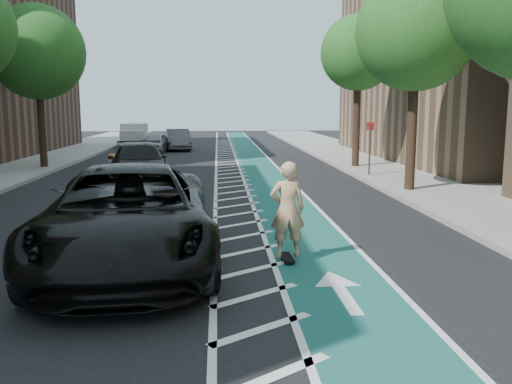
{
  "coord_description": "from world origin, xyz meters",
  "views": [
    {
      "loc": [
        0.9,
        -11.51,
        3.16
      ],
      "look_at": [
        1.81,
        1.45,
        1.1
      ],
      "focal_mm": 38.0,
      "sensor_mm": 36.0,
      "label": 1
    }
  ],
  "objects": [
    {
      "name": "curb_right",
      "position": [
        7.05,
        10.0,
        0.08
      ],
      "size": [
        0.12,
        90.0,
        0.16
      ],
      "primitive_type": "cube",
      "color": "gray",
      "rests_on": "ground"
    },
    {
      "name": "barrel_c",
      "position": [
        -4.0,
        14.5,
        0.43
      ],
      "size": [
        0.66,
        0.66,
        0.91
      ],
      "color": "#FF620D",
      "rests_on": "ground"
    },
    {
      "name": "box_truck",
      "position": [
        -5.71,
        32.09,
        0.83
      ],
      "size": [
        2.2,
        4.44,
        1.8
      ],
      "rotation": [
        0.0,
        0.0,
        0.07
      ],
      "color": "silver",
      "rests_on": "ground"
    },
    {
      "name": "ground",
      "position": [
        0.0,
        0.0,
        0.0
      ],
      "size": [
        120.0,
        120.0,
        0.0
      ],
      "primitive_type": "plane",
      "color": "black",
      "rests_on": "ground"
    },
    {
      "name": "car_grey",
      "position": [
        -2.01,
        28.51,
        0.76
      ],
      "size": [
        2.25,
        4.82,
        1.53
      ],
      "primitive_type": "imported",
      "rotation": [
        0.0,
        0.0,
        0.14
      ],
      "color": "#535458",
      "rests_on": "ground"
    },
    {
      "name": "curb_left",
      "position": [
        -7.05,
        10.0,
        0.08
      ],
      "size": [
        0.12,
        90.0,
        0.16
      ],
      "primitive_type": "cube",
      "color": "gray",
      "rests_on": "ground"
    },
    {
      "name": "tree_l_d",
      "position": [
        -7.9,
        16.0,
        5.77
      ],
      "size": [
        4.2,
        4.2,
        7.9
      ],
      "color": "#382619",
      "rests_on": "ground"
    },
    {
      "name": "skateboarder",
      "position": [
        2.3,
        -0.78,
        1.09
      ],
      "size": [
        0.74,
        0.5,
        1.97
      ],
      "primitive_type": "imported",
      "rotation": [
        0.0,
        0.0,
        3.18
      ],
      "color": "tan",
      "rests_on": "skateboard"
    },
    {
      "name": "skateboard",
      "position": [
        2.3,
        -0.78,
        0.08
      ],
      "size": [
        0.25,
        0.77,
        0.1
      ],
      "rotation": [
        0.0,
        0.0,
        0.04
      ],
      "color": "black",
      "rests_on": "ground"
    },
    {
      "name": "suv_far",
      "position": [
        -2.4,
        11.07,
        0.83
      ],
      "size": [
        3.0,
        5.96,
        1.66
      ],
      "primitive_type": "imported",
      "rotation": [
        0.0,
        0.0,
        0.12
      ],
      "color": "black",
      "rests_on": "ground"
    },
    {
      "name": "barrel_a",
      "position": [
        -3.06,
        4.34,
        0.43
      ],
      "size": [
        0.67,
        0.67,
        0.91
      ],
      "color": "#EC5D0C",
      "rests_on": "ground"
    },
    {
      "name": "sign_post",
      "position": [
        7.6,
        12.0,
        1.35
      ],
      "size": [
        0.35,
        0.08,
        2.47
      ],
      "color": "#4C4C4C",
      "rests_on": "ground"
    },
    {
      "name": "suv_near",
      "position": [
        -0.91,
        -0.75,
        0.99
      ],
      "size": [
        3.86,
        7.37,
        1.98
      ],
      "primitive_type": "imported",
      "rotation": [
        0.0,
        0.0,
        0.08
      ],
      "color": "black",
      "rests_on": "ground"
    },
    {
      "name": "tree_r_c",
      "position": [
        7.9,
        8.0,
        5.77
      ],
      "size": [
        4.2,
        4.2,
        7.9
      ],
      "color": "#382619",
      "rests_on": "ground"
    },
    {
      "name": "tree_r_d",
      "position": [
        7.9,
        16.0,
        5.77
      ],
      "size": [
        4.2,
        4.2,
        7.9
      ],
      "color": "#382619",
      "rests_on": "ground"
    },
    {
      "name": "bike_lane",
      "position": [
        3.0,
        10.0,
        0.01
      ],
      "size": [
        2.0,
        90.0,
        0.01
      ],
      "primitive_type": "cube",
      "color": "#164F49",
      "rests_on": "ground"
    },
    {
      "name": "sidewalk_right",
      "position": [
        9.5,
        10.0,
        0.07
      ],
      "size": [
        5.0,
        90.0,
        0.15
      ],
      "primitive_type": "cube",
      "color": "gray",
      "rests_on": "ground"
    },
    {
      "name": "barrel_b",
      "position": [
        -1.8,
        10.52,
        0.39
      ],
      "size": [
        0.61,
        0.61,
        0.83
      ],
      "color": "#FF5A0D",
      "rests_on": "ground"
    },
    {
      "name": "car_silver",
      "position": [
        -3.41,
        26.08,
        0.69
      ],
      "size": [
        2.01,
        4.18,
        1.38
      ],
      "primitive_type": "imported",
      "rotation": [
        0.0,
        0.0,
        -0.1
      ],
      "color": "gray",
      "rests_on": "ground"
    },
    {
      "name": "buffer_strip",
      "position": [
        1.5,
        10.0,
        0.01
      ],
      "size": [
        1.4,
        90.0,
        0.01
      ],
      "primitive_type": "cube",
      "color": "silver",
      "rests_on": "ground"
    }
  ]
}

